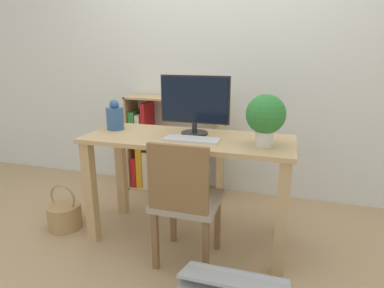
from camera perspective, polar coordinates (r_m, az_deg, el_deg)
name	(u,v)px	position (r m, az deg, el deg)	size (l,w,h in m)	color
ground_plane	(188,237)	(2.49, -0.70, -16.23)	(10.00, 10.00, 0.00)	tan
wall_back	(220,55)	(3.03, 4.93, 15.48)	(8.00, 0.05, 2.60)	silver
desk	(188,160)	(2.22, -0.75, -2.82)	(1.41, 0.55, 0.77)	tan
monitor	(195,102)	(2.20, 0.48, 7.40)	(0.49, 0.19, 0.41)	#232326
keyboard	(192,139)	(2.08, -0.05, 0.84)	(0.36, 0.14, 0.02)	silver
vase	(115,117)	(2.44, -13.53, 4.70)	(0.13, 0.13, 0.22)	#33598C
potted_plant	(266,116)	(1.98, 12.95, 4.84)	(0.24, 0.24, 0.32)	silver
chair	(185,199)	(2.00, -1.29, -9.78)	(0.40, 0.40, 0.84)	#9E937F
bookshelf	(158,149)	(3.17, -6.14, -0.88)	(0.92, 0.28, 0.92)	tan
basket	(65,215)	(2.74, -21.70, -11.66)	(0.25, 0.25, 0.36)	tan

